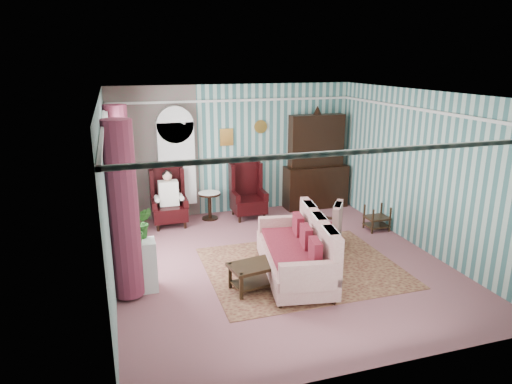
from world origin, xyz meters
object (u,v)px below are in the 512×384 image
object	(u,v)px
plant_stand	(138,266)
sofa	(294,249)
wingback_right	(248,190)
round_side_table	(210,206)
bookcase	(177,169)
dresser_hutch	(317,159)
floral_armchair	(322,224)
wingback_left	(169,197)
coffee_table	(260,275)
nest_table	(377,218)
seated_woman	(169,199)

from	to	relation	value
plant_stand	sofa	bearing A→B (deg)	-6.77
sofa	wingback_right	bearing A→B (deg)	7.21
wingback_right	sofa	distance (m)	3.04
round_side_table	plant_stand	size ratio (longest dim) A/B	0.75
plant_stand	bookcase	bearing A→B (deg)	71.51
dresser_hutch	plant_stand	xyz separation A→B (m)	(-4.30, -3.02, -0.78)
plant_stand	floral_armchair	size ratio (longest dim) A/B	0.82
bookcase	wingback_right	distance (m)	1.63
wingback_left	coffee_table	xyz separation A→B (m)	(1.00, -3.23, -0.41)
nest_table	wingback_right	bearing A→B (deg)	146.25
round_side_table	sofa	world-z (taller)	sofa
nest_table	plant_stand	size ratio (longest dim) A/B	0.68
bookcase	dresser_hutch	bearing A→B (deg)	-2.11
wingback_right	plant_stand	xyz separation A→B (m)	(-2.55, -2.75, -0.22)
bookcase	floral_armchair	world-z (taller)	bookcase
coffee_table	sofa	bearing A→B (deg)	16.63
seated_woman	coffee_table	xyz separation A→B (m)	(1.00, -3.23, -0.38)
wingback_right	nest_table	xyz separation A→B (m)	(2.32, -1.55, -0.35)
dresser_hutch	wingback_left	world-z (taller)	dresser_hutch
plant_stand	coffee_table	bearing A→B (deg)	-14.85
sofa	coffee_table	xyz separation A→B (m)	(-0.63, -0.19, -0.28)
dresser_hutch	coffee_table	distance (m)	4.41
bookcase	coffee_table	world-z (taller)	bookcase
wingback_left	nest_table	world-z (taller)	wingback_left
bookcase	seated_woman	size ratio (longest dim) A/B	1.90
seated_woman	wingback_right	bearing A→B (deg)	0.00
wingback_left	wingback_right	bearing A→B (deg)	0.00
dresser_hutch	floral_armchair	bearing A→B (deg)	-111.78
dresser_hutch	sofa	bearing A→B (deg)	-119.50
dresser_hutch	coffee_table	world-z (taller)	dresser_hutch
nest_table	sofa	size ratio (longest dim) A/B	0.26
bookcase	floral_armchair	bearing A→B (deg)	-47.40
dresser_hutch	sofa	size ratio (longest dim) A/B	1.12
wingback_left	coffee_table	bearing A→B (deg)	-72.81
wingback_right	bookcase	bearing A→B (deg)	165.43
bookcase	coffee_table	distance (m)	3.80
seated_woman	sofa	xyz separation A→B (m)	(1.63, -3.04, -0.09)
seated_woman	plant_stand	bearing A→B (deg)	-106.22
round_side_table	sofa	bearing A→B (deg)	-77.13
nest_table	sofa	xyz separation A→B (m)	(-2.44, -1.49, 0.23)
nest_table	wingback_left	bearing A→B (deg)	159.15
bookcase	seated_woman	distance (m)	0.70
bookcase	coffee_table	xyz separation A→B (m)	(0.75, -3.62, -0.91)
nest_table	plant_stand	xyz separation A→B (m)	(-4.87, -1.20, 0.13)
nest_table	plant_stand	world-z (taller)	plant_stand
sofa	coffee_table	world-z (taller)	sofa
dresser_hutch	floral_armchair	xyz separation A→B (m)	(-0.95, -2.38, -0.69)
round_side_table	nest_table	bearing A→B (deg)	-28.20
coffee_table	round_side_table	bearing A→B (deg)	91.66
wingback_left	round_side_table	xyz separation A→B (m)	(0.90, 0.15, -0.33)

